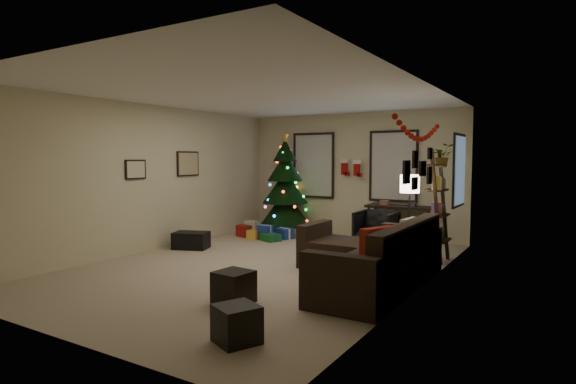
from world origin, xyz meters
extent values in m
plane|color=tan|center=(0.00, 0.00, 0.00)|extent=(7.00, 7.00, 0.00)
plane|color=white|center=(0.00, 0.00, 2.70)|extent=(7.00, 7.00, 0.00)
plane|color=beige|center=(0.00, 3.50, 1.35)|extent=(5.00, 0.00, 5.00)
plane|color=beige|center=(0.00, -3.50, 1.35)|extent=(5.00, 0.00, 5.00)
plane|color=beige|center=(-2.50, 0.00, 1.35)|extent=(0.00, 7.00, 7.00)
plane|color=beige|center=(2.50, 0.00, 1.35)|extent=(0.00, 7.00, 7.00)
cube|color=#728CB2|center=(-0.95, 3.47, 1.55)|extent=(0.94, 0.02, 1.35)
cube|color=beige|center=(-0.95, 3.47, 1.55)|extent=(0.94, 0.03, 1.35)
cube|color=#728CB2|center=(0.95, 3.47, 1.55)|extent=(0.94, 0.02, 1.35)
cube|color=beige|center=(0.95, 3.47, 1.55)|extent=(0.94, 0.03, 1.35)
cube|color=#728CB2|center=(2.47, 2.55, 1.50)|extent=(0.05, 0.27, 1.17)
cube|color=beige|center=(2.47, 2.55, 1.50)|extent=(0.05, 0.45, 1.17)
cylinder|color=black|center=(-1.42, 2.98, 0.14)|extent=(0.09, 0.09, 0.28)
cone|color=black|center=(-1.42, 2.98, 0.55)|extent=(1.26, 1.26, 0.88)
cone|color=black|center=(-1.42, 2.98, 1.06)|extent=(1.04, 1.04, 0.74)
cone|color=black|center=(-1.42, 2.98, 1.53)|extent=(0.81, 0.81, 0.65)
cone|color=black|center=(-1.42, 2.98, 1.90)|extent=(0.55, 0.55, 0.51)
cylinder|color=maroon|center=(-1.42, 2.98, 0.02)|extent=(1.02, 1.02, 0.04)
cube|color=gold|center=(-0.80, 2.65, 0.09)|extent=(0.25, 0.30, 0.18)
cube|color=navy|center=(-1.05, 2.35, 0.11)|extent=(0.35, 0.28, 0.22)
cube|color=maroon|center=(-1.95, 2.10, 0.12)|extent=(0.30, 0.22, 0.25)
cube|color=silver|center=(-2.05, 2.55, 0.14)|extent=(0.26, 0.26, 0.28)
cube|color=#14591E|center=(-1.15, 1.95, 0.07)|extent=(0.40, 0.30, 0.15)
cube|color=gold|center=(-1.55, 1.90, 0.10)|extent=(0.22, 0.22, 0.20)
cube|color=navy|center=(-1.35, 2.05, 0.15)|extent=(0.28, 0.25, 0.30)
cube|color=black|center=(2.03, -0.17, 0.21)|extent=(0.91, 2.44, 0.43)
cube|color=black|center=(2.39, -0.17, 0.66)|extent=(0.20, 2.44, 0.46)
cube|color=black|center=(2.03, -1.49, 0.33)|extent=(0.91, 0.20, 0.67)
cube|color=black|center=(2.03, 1.15, 0.33)|extent=(0.91, 0.20, 0.67)
cube|color=black|center=(1.14, 0.59, 0.21)|extent=(0.86, 0.91, 0.43)
cube|color=black|center=(0.62, 0.59, 0.33)|extent=(0.18, 0.91, 0.67)
cube|color=maroon|center=(2.21, -0.79, 0.64)|extent=(0.32, 0.51, 0.50)
cube|color=maroon|center=(2.21, -0.51, 0.64)|extent=(0.20, 0.43, 0.42)
cube|color=beige|center=(2.21, 0.50, 0.63)|extent=(0.18, 0.46, 0.45)
cube|color=black|center=(0.78, -1.75, 0.19)|extent=(0.43, 0.43, 0.38)
cube|color=black|center=(1.55, -2.70, 0.18)|extent=(0.49, 0.49, 0.35)
cube|color=black|center=(1.20, 3.22, 0.72)|extent=(1.39, 0.50, 0.05)
cylinder|color=black|center=(0.59, 3.02, 0.35)|extent=(0.05, 0.05, 0.69)
cylinder|color=black|center=(0.59, 3.42, 0.35)|extent=(0.05, 0.05, 0.69)
cylinder|color=black|center=(1.81, 3.02, 0.35)|extent=(0.05, 0.05, 0.69)
cylinder|color=black|center=(1.81, 3.42, 0.35)|extent=(0.05, 0.05, 0.69)
imported|color=black|center=(0.92, 2.57, 0.35)|extent=(0.69, 0.65, 0.70)
cube|color=black|center=(2.32, 1.53, 0.93)|extent=(0.05, 0.05, 1.86)
cube|color=black|center=(2.32, 2.02, 0.93)|extent=(0.05, 0.05, 1.86)
cube|color=black|center=(2.29, 1.78, 0.36)|extent=(0.30, 0.52, 0.03)
cube|color=black|center=(2.29, 1.78, 0.78)|extent=(0.30, 0.52, 0.03)
cube|color=black|center=(2.29, 1.78, 1.19)|extent=(0.30, 0.52, 0.03)
cube|color=black|center=(2.29, 1.78, 1.60)|extent=(0.30, 0.52, 0.03)
imported|color=#4C4C4C|center=(2.30, 1.96, 1.82)|extent=(0.59, 0.57, 0.50)
cylinder|color=black|center=(1.95, 1.31, 0.01)|extent=(0.25, 0.25, 0.03)
cylinder|color=black|center=(1.95, 1.31, 0.64)|extent=(0.03, 0.03, 1.22)
cylinder|color=white|center=(1.95, 1.31, 1.31)|extent=(0.31, 0.31, 0.29)
cube|color=black|center=(-2.48, 0.95, 1.60)|extent=(0.04, 0.60, 0.50)
cube|color=tan|center=(-2.48, 0.95, 1.60)|extent=(0.01, 0.54, 0.45)
cube|color=black|center=(-2.48, -0.38, 1.52)|extent=(0.04, 0.45, 0.35)
cube|color=beige|center=(-2.48, -0.38, 1.52)|extent=(0.01, 0.40, 0.31)
cube|color=black|center=(2.48, -0.60, 1.55)|extent=(0.03, 0.22, 0.28)
cube|color=black|center=(2.48, -0.25, 1.70)|extent=(0.03, 0.18, 0.22)
cube|color=black|center=(2.48, -0.25, 1.40)|extent=(0.03, 0.20, 0.16)
cube|color=black|center=(2.48, 0.10, 1.58)|extent=(0.03, 0.26, 0.20)
cube|color=black|center=(2.48, 0.45, 1.48)|extent=(0.03, 0.18, 0.24)
cube|color=black|center=(2.48, 0.45, 1.78)|extent=(0.03, 0.16, 0.16)
cube|color=#990F0C|center=(-0.15, 3.41, 1.50)|extent=(0.14, 0.04, 0.30)
cube|color=white|center=(-0.15, 3.41, 1.65)|extent=(0.16, 0.05, 0.08)
cube|color=#990F0C|center=(-0.08, 3.41, 1.37)|extent=(0.10, 0.04, 0.08)
cube|color=#990F0C|center=(0.18, 3.33, 1.49)|extent=(0.14, 0.04, 0.30)
cube|color=white|center=(0.18, 3.33, 1.64)|extent=(0.16, 0.05, 0.08)
cube|color=#990F0C|center=(0.25, 3.33, 1.36)|extent=(0.10, 0.04, 0.08)
cube|color=black|center=(-1.98, 0.47, 0.16)|extent=(0.74, 0.62, 0.32)
camera|label=1|loc=(4.16, -6.07, 1.71)|focal=29.15mm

